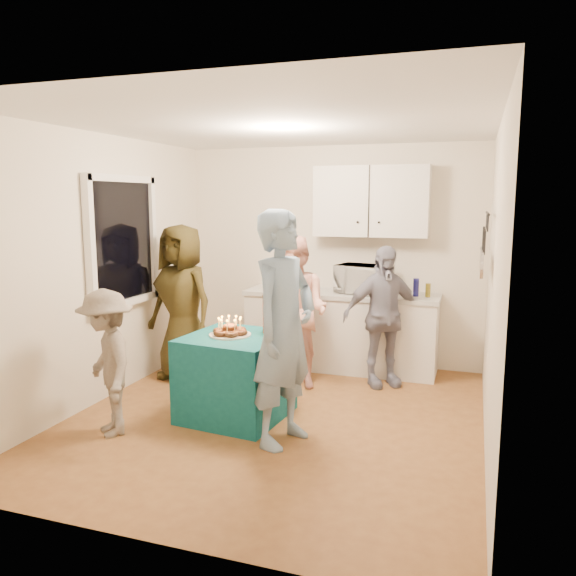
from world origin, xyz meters
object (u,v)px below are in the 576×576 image
(party_table, at_px, (236,376))
(punch_jar, at_px, (275,315))
(woman_back_center, at_px, (295,312))
(child_near_left, at_px, (107,363))
(counter, at_px, (341,332))
(microwave, at_px, (363,279))
(woman_back_left, at_px, (182,303))
(woman_back_right, at_px, (382,316))
(man_birthday, at_px, (284,329))

(party_table, bearing_deg, punch_jar, 36.08)
(woman_back_center, bearing_deg, child_near_left, -107.77)
(counter, height_order, woman_back_center, woman_back_center)
(counter, xyz_separation_m, woman_back_center, (-0.31, -0.78, 0.37))
(woman_back_center, bearing_deg, punch_jar, -70.67)
(microwave, xyz_separation_m, woman_back_left, (-1.83, -0.92, -0.22))
(microwave, height_order, party_table, microwave)
(microwave, distance_m, punch_jar, 1.64)
(woman_back_center, distance_m, woman_back_right, 0.93)
(punch_jar, distance_m, child_near_left, 1.51)
(child_near_left, bearing_deg, party_table, 81.20)
(man_birthday, height_order, woman_back_center, man_birthday)
(party_table, relative_size, woman_back_center, 0.53)
(woman_back_left, xyz_separation_m, child_near_left, (0.15, -1.55, -0.23))
(microwave, xyz_separation_m, child_near_left, (-1.68, -2.47, -0.45))
(man_birthday, height_order, woman_back_right, man_birthday)
(child_near_left, bearing_deg, counter, 102.35)
(punch_jar, height_order, child_near_left, child_near_left)
(microwave, distance_m, child_near_left, 3.02)
(party_table, bearing_deg, counter, 72.46)
(microwave, relative_size, punch_jar, 1.72)
(party_table, xyz_separation_m, woman_back_center, (0.25, 0.99, 0.42))
(woman_back_center, bearing_deg, party_table, -88.44)
(microwave, bearing_deg, woman_back_center, -112.73)
(counter, height_order, woman_back_left, woman_back_left)
(party_table, xyz_separation_m, woman_back_right, (1.11, 1.31, 0.37))
(man_birthday, bearing_deg, child_near_left, 118.35)
(woman_back_center, bearing_deg, woman_back_right, 36.06)
(counter, relative_size, woman_back_right, 1.47)
(party_table, height_order, punch_jar, punch_jar)
(man_birthday, bearing_deg, microwave, 9.66)
(punch_jar, xyz_separation_m, child_near_left, (-1.16, -0.91, -0.31))
(punch_jar, bearing_deg, man_birthday, -63.62)
(woman_back_left, distance_m, child_near_left, 1.57)
(microwave, distance_m, woman_back_center, 1.00)
(woman_back_right, relative_size, child_near_left, 1.21)
(woman_back_right, bearing_deg, counter, 108.06)
(punch_jar, xyz_separation_m, woman_back_left, (-1.31, 0.64, -0.08))
(man_birthday, relative_size, woman_back_left, 1.11)
(punch_jar, xyz_separation_m, man_birthday, (0.29, -0.59, 0.02))
(counter, height_order, party_table, counter)
(party_table, relative_size, punch_jar, 2.50)
(woman_back_right, height_order, child_near_left, woman_back_right)
(microwave, bearing_deg, woman_back_left, -140.17)
(party_table, bearing_deg, man_birthday, -32.09)
(microwave, xyz_separation_m, man_birthday, (-0.23, -2.14, -0.12))
(woman_back_left, bearing_deg, woman_back_right, 27.71)
(child_near_left, bearing_deg, woman_back_center, 98.94)
(man_birthday, distance_m, woman_back_left, 2.02)
(woman_back_left, height_order, woman_back_right, woman_back_left)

